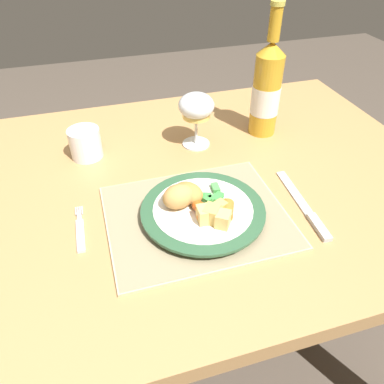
% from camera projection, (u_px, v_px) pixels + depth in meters
% --- Properties ---
extents(ground_plane, '(6.00, 6.00, 0.00)m').
position_uv_depth(ground_plane, '(169.00, 357.00, 1.26)').
color(ground_plane, '#4C4238').
extents(dining_table, '(1.28, 0.81, 0.74)m').
position_uv_depth(dining_table, '(159.00, 217.00, 0.86)').
color(dining_table, '#AD7F4C').
rests_on(dining_table, ground).
extents(placemat, '(0.34, 0.28, 0.01)m').
position_uv_depth(placemat, '(196.00, 216.00, 0.71)').
color(placemat, '#CCB789').
rests_on(placemat, dining_table).
extents(dinner_plate, '(0.23, 0.23, 0.02)m').
position_uv_depth(dinner_plate, '(203.00, 211.00, 0.70)').
color(dinner_plate, white).
rests_on(dinner_plate, placemat).
extents(breaded_croquettes, '(0.09, 0.08, 0.04)m').
position_uv_depth(breaded_croquettes, '(182.00, 195.00, 0.70)').
color(breaded_croquettes, tan).
rests_on(breaded_croquettes, dinner_plate).
extents(green_beans_pile, '(0.07, 0.07, 0.02)m').
position_uv_depth(green_beans_pile, '(211.00, 197.00, 0.72)').
color(green_beans_pile, green).
rests_on(green_beans_pile, dinner_plate).
extents(glazed_carrots, '(0.08, 0.06, 0.02)m').
position_uv_depth(glazed_carrots, '(213.00, 211.00, 0.68)').
color(glazed_carrots, '#CC5119').
rests_on(glazed_carrots, dinner_plate).
extents(fork, '(0.02, 0.12, 0.01)m').
position_uv_depth(fork, '(80.00, 232.00, 0.68)').
color(fork, silver).
rests_on(fork, dining_table).
extents(table_knife, '(0.03, 0.22, 0.01)m').
position_uv_depth(table_knife, '(306.00, 209.00, 0.73)').
color(table_knife, silver).
rests_on(table_knife, dining_table).
extents(wine_glass, '(0.08, 0.08, 0.13)m').
position_uv_depth(wine_glass, '(196.00, 108.00, 0.86)').
color(wine_glass, silver).
rests_on(wine_glass, dining_table).
extents(bottle, '(0.07, 0.07, 0.31)m').
position_uv_depth(bottle, '(267.00, 89.00, 0.90)').
color(bottle, gold).
rests_on(bottle, dining_table).
extents(roast_potatoes, '(0.06, 0.07, 0.03)m').
position_uv_depth(roast_potatoes, '(214.00, 215.00, 0.66)').
color(roast_potatoes, '#DBB256').
rests_on(roast_potatoes, dinner_plate).
extents(drinking_cup, '(0.07, 0.07, 0.07)m').
position_uv_depth(drinking_cup, '(85.00, 143.00, 0.86)').
color(drinking_cup, white).
rests_on(drinking_cup, dining_table).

